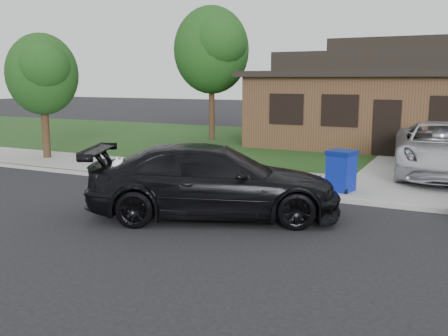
% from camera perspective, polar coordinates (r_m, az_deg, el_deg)
% --- Properties ---
extents(ground, '(120.00, 120.00, 0.00)m').
position_cam_1_polar(ground, '(11.38, -11.43, -5.57)').
color(ground, black).
rests_on(ground, ground).
extents(sidewalk, '(60.00, 3.00, 0.12)m').
position_cam_1_polar(sidewalk, '(15.52, -0.20, -0.95)').
color(sidewalk, gray).
rests_on(sidewalk, ground).
extents(curb, '(60.00, 0.12, 0.12)m').
position_cam_1_polar(curb, '(14.21, -2.87, -1.99)').
color(curb, gray).
rests_on(curb, ground).
extents(lawn, '(60.00, 13.00, 0.13)m').
position_cam_1_polar(lawn, '(22.88, 8.68, 2.53)').
color(lawn, '#193814').
rests_on(lawn, ground).
extents(driveway, '(4.50, 13.00, 0.14)m').
position_cam_1_polar(driveway, '(18.91, 23.46, 0.24)').
color(driveway, gray).
rests_on(driveway, ground).
extents(sedan, '(5.99, 4.28, 1.61)m').
position_cam_1_polar(sedan, '(11.08, -1.19, -1.50)').
color(sedan, black).
rests_on(sedan, ground).
extents(minivan, '(3.33, 6.04, 1.60)m').
position_cam_1_polar(minivan, '(16.65, 23.57, 2.03)').
color(minivan, silver).
rests_on(minivan, driveway).
extents(recycling_bin, '(0.79, 0.79, 1.09)m').
position_cam_1_polar(recycling_bin, '(13.40, 13.24, -0.32)').
color(recycling_bin, navy).
rests_on(recycling_bin, sidewalk).
extents(house, '(12.60, 8.60, 4.65)m').
position_cam_1_polar(house, '(23.83, 19.57, 7.36)').
color(house, '#422B1C').
rests_on(house, ground).
extents(tree_0, '(3.78, 3.60, 6.34)m').
position_cam_1_polar(tree_0, '(24.26, -1.22, 13.51)').
color(tree_0, '#332114').
rests_on(tree_0, ground).
extents(tree_2, '(2.73, 2.60, 4.59)m').
position_cam_1_polar(tree_2, '(19.71, -20.01, 10.18)').
color(tree_2, '#332114').
rests_on(tree_2, ground).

